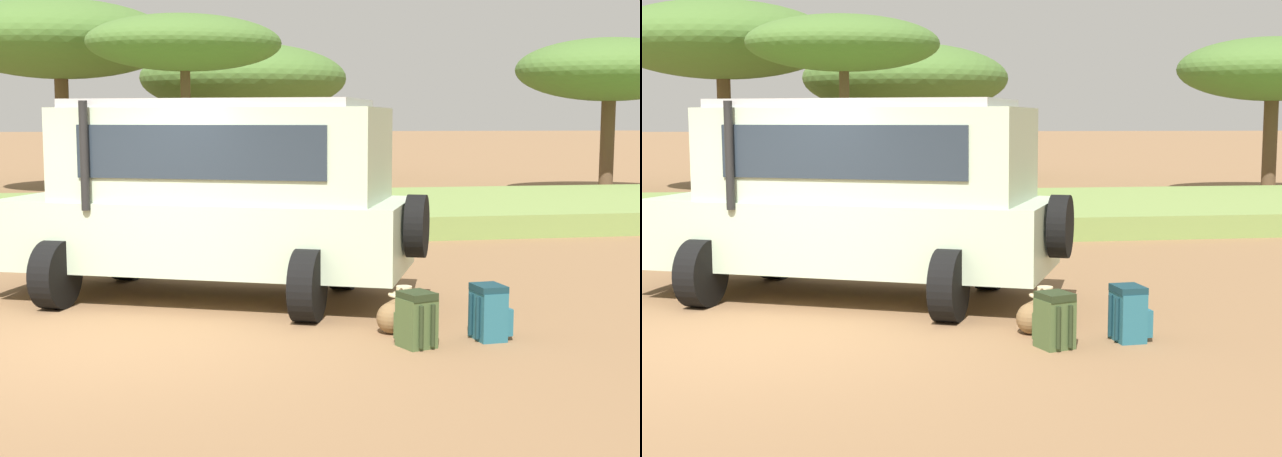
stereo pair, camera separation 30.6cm
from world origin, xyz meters
The scene contains 10 objects.
ground_plane centered at (0.00, 0.00, 0.00)m, with size 320.00×320.00×0.00m, color olive.
grass_bank centered at (0.00, 10.23, 0.22)m, with size 120.00×7.00×0.44m.
safari_vehicle centered at (1.29, 2.19, 1.29)m, with size 5.38×3.83×2.44m.
backpack_beside_front_wheel centered at (3.86, -0.38, 0.27)m, with size 0.40×0.39×0.56m.
backpack_cluster_center centered at (3.05, -0.53, 0.27)m, with size 0.38×0.47×0.54m.
duffel_bag_low_black_case centered at (3.12, 0.27, 0.17)m, with size 0.65×0.80×0.43m.
acacia_tree_left_mid centered at (-2.19, 19.34, 4.56)m, with size 6.85×6.33×5.75m.
acacia_tree_centre_back centered at (1.36, 14.72, 4.13)m, with size 4.99×4.26×4.87m.
acacia_tree_right_mid centered at (3.88, 25.31, 3.73)m, with size 7.75×7.98×5.06m.
acacia_tree_far_right centered at (13.81, 15.94, 3.64)m, with size 5.61×4.78×4.59m.
Camera 2 is at (0.91, -8.75, 2.20)m, focal length 50.00 mm.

